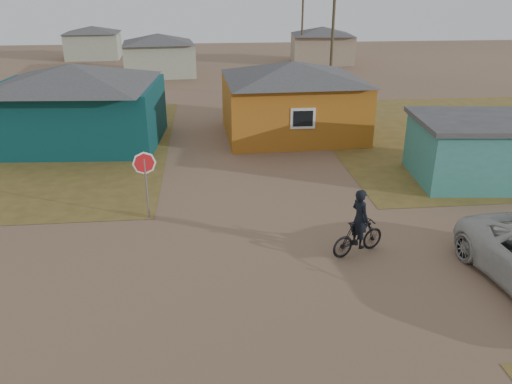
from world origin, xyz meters
TOP-DOWN VIEW (x-y plane):
  - ground at (0.00, 0.00)m, footprint 120.00×120.00m
  - grass_ne at (14.00, 13.00)m, footprint 20.00×18.00m
  - house_teal at (-8.50, 13.50)m, footprint 8.93×7.08m
  - house_yellow at (2.50, 14.00)m, footprint 7.72×6.76m
  - shed_turquoise at (9.50, 6.50)m, footprint 6.71×4.93m
  - house_pale_west at (-6.00, 34.00)m, footprint 7.04×6.15m
  - house_beige_east at (10.00, 40.00)m, footprint 6.95×6.05m
  - house_pale_north at (-14.00, 46.00)m, footprint 6.28×5.81m
  - utility_pole_near at (6.50, 22.00)m, footprint 1.40×0.20m
  - utility_pole_far at (7.50, 38.00)m, footprint 1.40×0.20m
  - stop_sign at (-4.18, 4.12)m, footprint 0.79×0.18m
  - cyclist at (2.32, 1.00)m, footprint 1.90×1.18m

SIDE VIEW (x-z plane):
  - ground at x=0.00m, z-range 0.00..0.00m
  - grass_ne at x=14.00m, z-range 0.00..0.01m
  - cyclist at x=2.32m, z-range -0.28..1.80m
  - shed_turquoise at x=9.50m, z-range 0.01..2.61m
  - house_pale_north at x=-14.00m, z-range 0.05..3.45m
  - stop_sign at x=-4.18m, z-range 0.57..3.01m
  - house_pale_west at x=-6.00m, z-range 0.06..3.66m
  - house_beige_east at x=10.00m, z-range 0.06..3.66m
  - house_yellow at x=2.50m, z-range 0.05..3.95m
  - house_teal at x=-8.50m, z-range 0.05..4.05m
  - utility_pole_near at x=6.50m, z-range 0.14..8.14m
  - utility_pole_far at x=7.50m, z-range 0.14..8.14m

